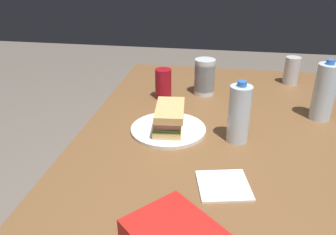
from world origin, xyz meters
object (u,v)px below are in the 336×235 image
object	(u,v)px
paper_plate	(168,129)
sandwich	(168,117)
water_bottle_tall	(239,114)
water_bottle_spare	(324,92)
plastic_cup_stack	(204,77)
soda_can_silver	(291,71)
dining_table	(215,168)
soda_can_red	(163,84)

from	to	relation	value
paper_plate	sandwich	world-z (taller)	sandwich
paper_plate	water_bottle_tall	xyz separation A→B (m)	(0.03, 0.22, 0.09)
paper_plate	water_bottle_spare	distance (m)	0.56
water_bottle_spare	sandwich	bearing A→B (deg)	-70.05
paper_plate	water_bottle_spare	xyz separation A→B (m)	(-0.18, 0.52, 0.10)
plastic_cup_stack	soda_can_silver	xyz separation A→B (m)	(-0.19, 0.38, -0.01)
dining_table	water_bottle_spare	xyz separation A→B (m)	(-0.23, 0.35, 0.20)
soda_can_silver	paper_plate	bearing A→B (deg)	-40.94
sandwich	soda_can_silver	xyz separation A→B (m)	(-0.55, 0.47, 0.01)
dining_table	water_bottle_spare	size ratio (longest dim) A/B	7.06
plastic_cup_stack	soda_can_silver	size ratio (longest dim) A/B	1.22
paper_plate	dining_table	bearing A→B (deg)	73.28
plastic_cup_stack	soda_can_silver	bearing A→B (deg)	116.64
water_bottle_spare	soda_can_silver	xyz separation A→B (m)	(-0.36, -0.05, -0.04)
dining_table	water_bottle_tall	size ratio (longest dim) A/B	7.71
water_bottle_tall	plastic_cup_stack	world-z (taller)	water_bottle_tall
water_bottle_tall	soda_can_silver	distance (m)	0.62
water_bottle_spare	plastic_cup_stack	bearing A→B (deg)	-111.61
soda_can_red	water_bottle_tall	bearing A→B (deg)	43.66
plastic_cup_stack	water_bottle_spare	xyz separation A→B (m)	(0.17, 0.43, 0.03)
dining_table	sandwich	size ratio (longest dim) A/B	8.10
dining_table	soda_can_red	world-z (taller)	soda_can_red
water_bottle_spare	soda_can_red	bearing A→B (deg)	-99.29
sandwich	water_bottle_tall	size ratio (longest dim) A/B	0.95
soda_can_silver	soda_can_red	bearing A→B (deg)	-64.01
dining_table	soda_can_silver	distance (m)	0.68
water_bottle_tall	plastic_cup_stack	size ratio (longest dim) A/B	1.33
paper_plate	sandwich	bearing A→B (deg)	32.12
sandwich	water_bottle_tall	bearing A→B (deg)	84.43
sandwich	plastic_cup_stack	xyz separation A→B (m)	(-0.36, 0.09, 0.02)
water_bottle_spare	paper_plate	bearing A→B (deg)	-70.47
plastic_cup_stack	soda_can_silver	world-z (taller)	plastic_cup_stack
paper_plate	soda_can_silver	size ratio (longest dim) A/B	2.05
water_bottle_tall	soda_can_silver	size ratio (longest dim) A/B	1.63
paper_plate	soda_can_silver	xyz separation A→B (m)	(-0.54, 0.47, 0.06)
soda_can_red	soda_can_silver	bearing A→B (deg)	115.99
dining_table	water_bottle_spare	bearing A→B (deg)	123.45
plastic_cup_stack	dining_table	bearing A→B (deg)	10.12
dining_table	water_bottle_tall	xyz separation A→B (m)	(-0.02, 0.06, 0.19)
sandwich	plastic_cup_stack	distance (m)	0.37
sandwich	plastic_cup_stack	world-z (taller)	plastic_cup_stack
soda_can_red	plastic_cup_stack	distance (m)	0.18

